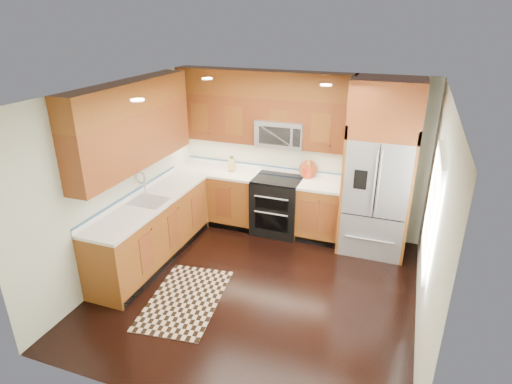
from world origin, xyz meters
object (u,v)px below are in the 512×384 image
(range, at_px, (277,205))
(rug, at_px, (185,299))
(utensil_crock, at_px, (308,171))
(refrigerator, at_px, (380,169))
(knife_block, at_px, (232,165))

(range, xyz_separation_m, rug, (-0.54, -2.20, -0.46))
(utensil_crock, bearing_deg, refrigerator, -11.95)
(range, relative_size, utensil_crock, 2.58)
(refrigerator, distance_m, rug, 3.27)
(rug, xyz_separation_m, knife_block, (-0.30, 2.30, 1.04))
(range, xyz_separation_m, knife_block, (-0.84, 0.10, 0.58))
(range, relative_size, rug, 0.65)
(refrigerator, height_order, utensil_crock, refrigerator)
(range, xyz_separation_m, refrigerator, (1.55, -0.04, 0.83))
(rug, height_order, utensil_crock, utensil_crock)
(rug, relative_size, utensil_crock, 3.94)
(rug, bearing_deg, utensil_crock, 60.42)
(range, distance_m, knife_block, 1.03)
(rug, bearing_deg, refrigerator, 38.60)
(knife_block, bearing_deg, range, -6.84)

